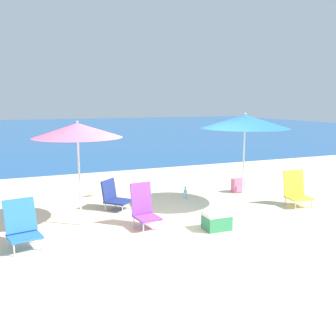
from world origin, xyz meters
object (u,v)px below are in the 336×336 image
object	(u,v)px
beach_chair_navy	(114,196)
backpack_pink	(238,185)
beach_chair_blue	(22,225)
beach_chair_purple	(144,207)
seagull	(92,191)
beach_umbrella_pink	(77,130)
beach_umbrella_blue	(245,122)
water_bottle	(185,194)
beach_chair_yellow	(296,189)
cooler_box	(217,221)

from	to	relation	value
beach_chair_navy	backpack_pink	size ratio (longest dim) A/B	2.02
beach_chair_navy	beach_chair_blue	distance (m)	2.47
beach_chair_navy	beach_chair_purple	world-z (taller)	beach_chair_purple
beach_chair_navy	seagull	distance (m)	1.33
backpack_pink	beach_chair_blue	bearing A→B (deg)	-160.94
beach_chair_navy	beach_chair_purple	xyz separation A→B (m)	(0.22, -1.34, 0.08)
beach_umbrella_pink	beach_chair_purple	xyz separation A→B (m)	(1.08, -0.54, -1.43)
beach_umbrella_blue	water_bottle	bearing A→B (deg)	126.39
beach_chair_navy	water_bottle	xyz separation A→B (m)	(1.83, 0.22, -0.18)
beach_chair_yellow	water_bottle	world-z (taller)	beach_chair_yellow
backpack_pink	seagull	bearing A→B (deg)	164.21
beach_umbrella_pink	beach_chair_navy	distance (m)	1.92
beach_chair_navy	water_bottle	world-z (taller)	beach_chair_navy
backpack_pink	water_bottle	world-z (taller)	backpack_pink
beach_chair_navy	water_bottle	size ratio (longest dim) A/B	2.48
beach_umbrella_blue	cooler_box	world-z (taller)	beach_umbrella_blue
beach_umbrella_blue	water_bottle	distance (m)	2.30
beach_chair_purple	backpack_pink	xyz separation A→B (m)	(3.15, 1.62, -0.20)
beach_umbrella_pink	backpack_pink	size ratio (longest dim) A/B	5.48
seagull	cooler_box	bearing A→B (deg)	-63.92
beach_umbrella_blue	beach_chair_yellow	bearing A→B (deg)	-16.78
beach_chair_yellow	beach_chair_purple	size ratio (longest dim) A/B	0.96
beach_umbrella_blue	beach_chair_yellow	world-z (taller)	beach_umbrella_blue
water_bottle	seagull	world-z (taller)	water_bottle
beach_chair_navy	beach_chair_blue	size ratio (longest dim) A/B	0.94
beach_umbrella_pink	beach_umbrella_blue	bearing A→B (deg)	-2.34
seagull	beach_chair_yellow	bearing A→B (deg)	-32.43
beach_chair_yellow	water_bottle	size ratio (longest dim) A/B	2.69
beach_chair_purple	beach_chair_navy	bearing A→B (deg)	92.93
beach_umbrella_blue	water_bottle	size ratio (longest dim) A/B	7.08
beach_chair_navy	beach_chair_purple	distance (m)	1.36
beach_chair_purple	beach_chair_blue	distance (m)	2.16
beach_chair_purple	backpack_pink	world-z (taller)	beach_chair_purple
backpack_pink	cooler_box	distance (m)	3.03
beach_umbrella_blue	beach_chair_navy	world-z (taller)	beach_umbrella_blue
beach_umbrella_blue	cooler_box	size ratio (longest dim) A/B	4.30
beach_umbrella_blue	beach_chair_purple	bearing A→B (deg)	-170.84
water_bottle	beach_chair_purple	bearing A→B (deg)	-135.78
seagull	beach_chair_purple	bearing A→B (deg)	-80.51
beach_chair_blue	beach_umbrella_blue	bearing A→B (deg)	-3.78
beach_umbrella_blue	beach_chair_purple	size ratio (longest dim) A/B	2.54
beach_chair_blue	backpack_pink	size ratio (longest dim) A/B	2.14
backpack_pink	seagull	world-z (taller)	backpack_pink
beach_chair_navy	backpack_pink	world-z (taller)	beach_chair_navy
beach_umbrella_blue	beach_chair_yellow	size ratio (longest dim) A/B	2.64
beach_umbrella_blue	backpack_pink	size ratio (longest dim) A/B	5.77
water_bottle	beach_chair_yellow	bearing A→B (deg)	-36.65
beach_chair_yellow	beach_chair_blue	xyz separation A→B (m)	(-5.80, -0.25, -0.00)
beach_chair_purple	beach_umbrella_blue	bearing A→B (deg)	2.74
beach_chair_purple	cooler_box	world-z (taller)	beach_chair_purple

